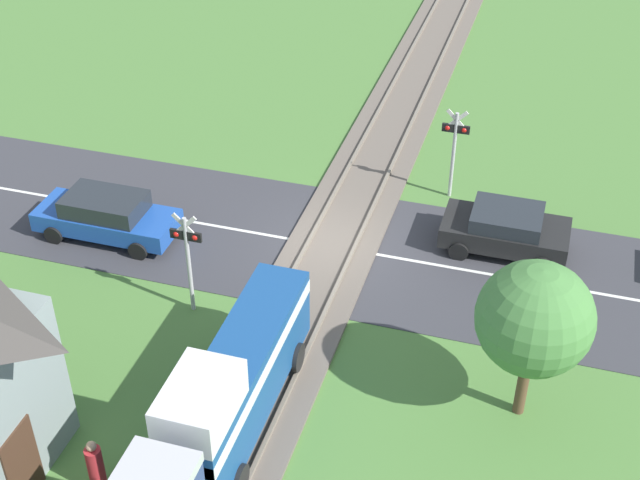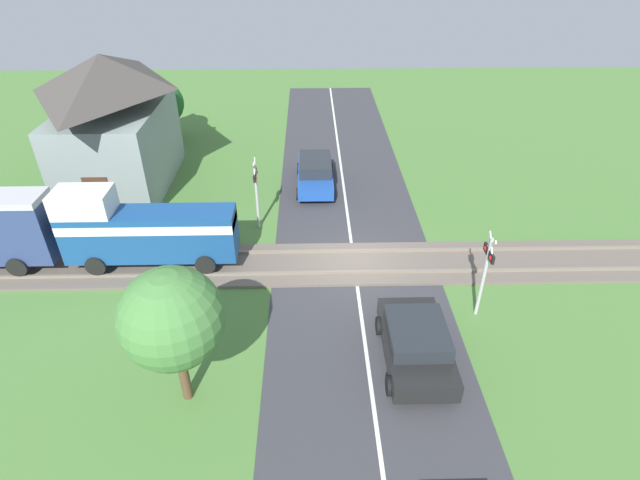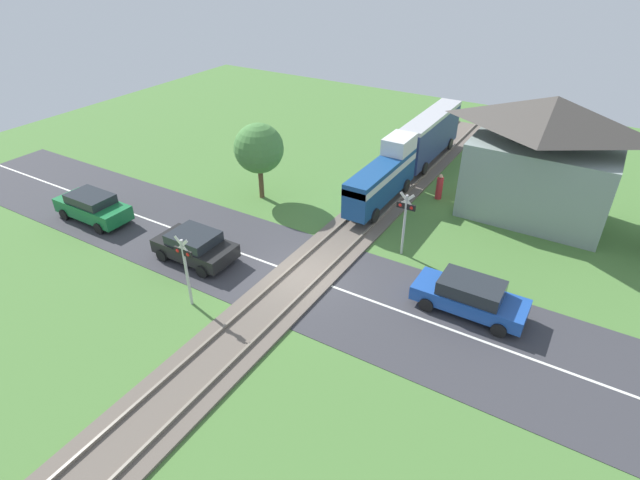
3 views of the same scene
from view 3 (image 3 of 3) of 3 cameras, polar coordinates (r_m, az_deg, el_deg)
ground_plane at (r=22.30m, az=-1.82°, el=-4.20°), size 60.00×60.00×0.00m
road_surface at (r=22.29m, az=-1.82°, el=-4.18°), size 48.00×6.40×0.02m
track_bed at (r=22.26m, az=-1.82°, el=-4.06°), size 2.80×48.00×0.24m
train at (r=30.81m, az=10.35°, el=9.94°), size 1.58×14.31×3.18m
car_near_crossing at (r=23.73m, az=-14.12°, el=-0.62°), size 3.82×2.07×1.41m
car_far_side at (r=20.81m, az=16.75°, el=-6.14°), size 4.44×1.89×1.47m
car_behind_queue at (r=28.83m, az=-24.57°, el=3.50°), size 4.28×1.86×1.50m
crossing_signal_west_approach at (r=20.26m, az=-15.17°, el=-2.51°), size 0.90×0.18×3.21m
crossing_signal_east_approach at (r=23.10m, az=9.70°, el=2.75°), size 0.90×0.18×3.21m
station_building at (r=28.07m, az=24.06°, el=8.30°), size 7.62×4.77×6.44m
pedestrian_by_station at (r=29.30m, az=13.49°, el=5.86°), size 0.37×0.37×1.51m
tree_roadside_hedge at (r=27.93m, az=-7.01°, el=10.34°), size 2.75×2.75×4.36m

